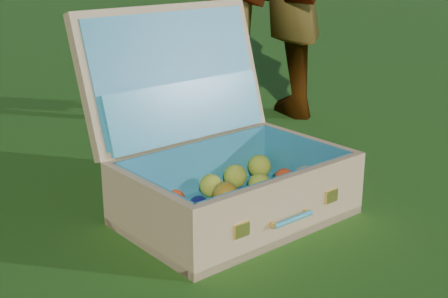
# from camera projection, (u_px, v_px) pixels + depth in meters

# --- Properties ---
(ground) EXTENTS (60.00, 60.00, 0.00)m
(ground) POSITION_uv_depth(u_px,v_px,m) (304.00, 230.00, 1.50)
(ground) COLOR #215114
(ground) RESTS_ON ground
(suitcase) EXTENTS (0.66, 0.63, 0.51)m
(suitcase) POSITION_uv_depth(u_px,v_px,m) (216.00, 157.00, 1.58)
(suitcase) COLOR #DEB177
(suitcase) RESTS_ON ground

